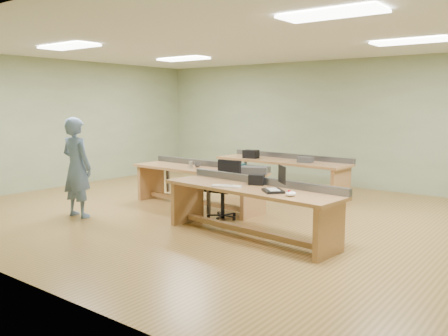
{
  "coord_description": "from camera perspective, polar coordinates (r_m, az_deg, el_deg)",
  "views": [
    {
      "loc": [
        4.91,
        -6.64,
        1.96
      ],
      "look_at": [
        0.28,
        -0.6,
        0.93
      ],
      "focal_mm": 38.0,
      "sensor_mm": 36.0,
      "label": 1
    }
  ],
  "objects": [
    {
      "name": "trackball_mouse",
      "position": [
        6.33,
        8.05,
        -3.07
      ],
      "size": [
        0.15,
        0.17,
        0.07
      ],
      "primitive_type": "ellipsoid",
      "rotation": [
        0.0,
        0.0,
        0.1
      ],
      "color": "white",
      "rests_on": "workbench_front"
    },
    {
      "name": "parts_bin_grey",
      "position": [
        8.28,
        3.65,
        -0.27
      ],
      "size": [
        0.54,
        0.46,
        0.13
      ],
      "primitive_type": "cube",
      "rotation": [
        0.0,
        0.0,
        0.43
      ],
      "color": "#393A3C",
      "rests_on": "workbench_mid"
    },
    {
      "name": "laptop_base",
      "position": [
        6.59,
        5.93,
        -2.76
      ],
      "size": [
        0.4,
        0.4,
        0.03
      ],
      "primitive_type": "cube",
      "rotation": [
        0.0,
        0.0,
        -0.74
      ],
      "color": "black",
      "rests_on": "workbench_front"
    },
    {
      "name": "wall_front",
      "position": [
        5.6,
        -24.16,
        2.33
      ],
      "size": [
        10.0,
        0.04,
        3.0
      ],
      "primitive_type": "cube",
      "color": "#95A47C",
      "rests_on": "floor"
    },
    {
      "name": "keyboard",
      "position": [
        6.95,
        0.29,
        -2.21
      ],
      "size": [
        0.46,
        0.27,
        0.02
      ],
      "primitive_type": "cube",
      "rotation": [
        0.0,
        0.0,
        0.33
      ],
      "color": "beige",
      "rests_on": "workbench_front"
    },
    {
      "name": "parts_bin_teal",
      "position": [
        8.6,
        1.09,
        0.08
      ],
      "size": [
        0.43,
        0.36,
        0.14
      ],
      "primitive_type": "cube",
      "rotation": [
        0.0,
        0.0,
        0.18
      ],
      "color": "#12363C",
      "rests_on": "workbench_mid"
    },
    {
      "name": "tray_back",
      "position": [
        9.99,
        9.75,
        0.98
      ],
      "size": [
        0.31,
        0.24,
        0.12
      ],
      "primitive_type": "cube",
      "rotation": [
        0.0,
        0.0,
        0.09
      ],
      "color": "#393A3C",
      "rests_on": "workbench_back"
    },
    {
      "name": "camera_bag",
      "position": [
        7.15,
        3.95,
        -1.42
      ],
      "size": [
        0.26,
        0.21,
        0.15
      ],
      "primitive_type": "cube",
      "rotation": [
        0.0,
        0.0,
        0.34
      ],
      "color": "black",
      "rests_on": "workbench_front"
    },
    {
      "name": "workbench_front",
      "position": [
        7.0,
        3.27,
        -3.86
      ],
      "size": [
        2.94,
        1.05,
        0.86
      ],
      "rotation": [
        0.0,
        0.0,
        -0.1
      ],
      "color": "#B0824A",
      "rests_on": "floor"
    },
    {
      "name": "workbench_mid",
      "position": [
        9.08,
        -3.06,
        -1.19
      ],
      "size": [
        2.89,
        0.88,
        0.86
      ],
      "rotation": [
        0.0,
        0.0,
        -0.04
      ],
      "color": "#B0824A",
      "rests_on": "floor"
    },
    {
      "name": "mug",
      "position": [
        9.16,
        -3.24,
        0.4
      ],
      "size": [
        0.13,
        0.13,
        0.09
      ],
      "primitive_type": "imported",
      "rotation": [
        0.0,
        0.0,
        0.18
      ],
      "color": "#393A3C",
      "rests_on": "workbench_mid"
    },
    {
      "name": "fluor_panels",
      "position": [
        8.32,
        1.03,
        14.68
      ],
      "size": [
        6.2,
        3.5,
        0.03
      ],
      "color": "white",
      "rests_on": "ceiling"
    },
    {
      "name": "storage_box_back",
      "position": [
        10.66,
        3.26,
        1.68
      ],
      "size": [
        0.34,
        0.26,
        0.18
      ],
      "primitive_type": "cube",
      "rotation": [
        0.0,
        0.0,
        0.1
      ],
      "color": "black",
      "rests_on": "workbench_back"
    },
    {
      "name": "task_chair",
      "position": [
        8.19,
        0.02,
        -3.53
      ],
      "size": [
        0.59,
        0.59,
        0.99
      ],
      "rotation": [
        0.0,
        0.0,
        0.1
      ],
      "color": "black",
      "rests_on": "floor"
    },
    {
      "name": "person",
      "position": [
        8.59,
        -17.29,
        0.06
      ],
      "size": [
        0.66,
        0.46,
        1.74
      ],
      "primitive_type": "imported",
      "rotation": [
        0.0,
        0.0,
        3.21
      ],
      "color": "slate",
      "rests_on": "floor"
    },
    {
      "name": "laptop_screen",
      "position": [
        6.59,
        6.98,
        -0.77
      ],
      "size": [
        0.24,
        0.22,
        0.24
      ],
      "primitive_type": "cube",
      "rotation": [
        0.0,
        0.0,
        -0.74
      ],
      "color": "black",
      "rests_on": "laptop_base"
    },
    {
      "name": "drinks_can",
      "position": [
        9.02,
        -4.04,
        0.4
      ],
      "size": [
        0.08,
        0.08,
        0.13
      ],
      "primitive_type": "cylinder",
      "rotation": [
        0.0,
        0.0,
        -0.12
      ],
      "color": "#B9B9BE",
      "rests_on": "workbench_mid"
    },
    {
      "name": "wall_left",
      "position": [
        11.94,
        -18.75,
        5.1
      ],
      "size": [
        0.04,
        8.0,
        3.0
      ],
      "primitive_type": "cube",
      "color": "#95A47C",
      "rests_on": "floor"
    },
    {
      "name": "floor",
      "position": [
        8.49,
        0.98,
        -5.63
      ],
      "size": [
        10.0,
        10.0,
        0.0
      ],
      "primitive_type": "plane",
      "color": "olive",
      "rests_on": "ground"
    },
    {
      "name": "ceiling",
      "position": [
        8.33,
        1.03,
        14.89
      ],
      "size": [
        10.0,
        10.0,
        0.0
      ],
      "primitive_type": "plane",
      "color": "silver",
      "rests_on": "wall_back"
    },
    {
      "name": "workbench_back",
      "position": [
        10.43,
        7.01,
        -0.05
      ],
      "size": [
        3.12,
        1.03,
        0.86
      ],
      "rotation": [
        0.0,
        0.0,
        -0.07
      ],
      "color": "#B0824A",
      "rests_on": "floor"
    },
    {
      "name": "wall_back",
      "position": [
        11.73,
        12.76,
        5.27
      ],
      "size": [
        10.0,
        0.04,
        3.0
      ],
      "primitive_type": "cube",
      "color": "#95A47C",
      "rests_on": "floor"
    }
  ]
}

